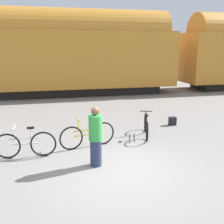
{
  "coord_description": "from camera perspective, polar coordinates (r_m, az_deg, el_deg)",
  "views": [
    {
      "loc": [
        -1.52,
        -6.19,
        3.16
      ],
      "look_at": [
        0.32,
        1.83,
        1.1
      ],
      "focal_mm": 42.0,
      "sensor_mm": 36.0,
      "label": 1
    }
  ],
  "objects": [
    {
      "name": "bicycle_silver",
      "position": [
        8.07,
        -18.33,
        -6.71
      ],
      "size": [
        1.77,
        0.46,
        0.94
      ],
      "color": "black",
      "rests_on": "ground_plane"
    },
    {
      "name": "backpack",
      "position": [
        11.12,
        13.02,
        -1.93
      ],
      "size": [
        0.28,
        0.2,
        0.34
      ],
      "color": "black",
      "rests_on": "ground_plane"
    },
    {
      "name": "bicycle_black",
      "position": [
        9.55,
        7.43,
        -3.06
      ],
      "size": [
        0.59,
        1.69,
        0.87
      ],
      "color": "black",
      "rests_on": "ground_plane"
    },
    {
      "name": "person_in_green",
      "position": [
        7.03,
        -3.58,
        -5.48
      ],
      "size": [
        0.37,
        0.37,
        1.64
      ],
      "rotation": [
        0.0,
        0.0,
        4.04
      ],
      "color": "#283351",
      "rests_on": "ground_plane"
    },
    {
      "name": "bicycle_yellow",
      "position": [
        8.46,
        -5.31,
        -5.04
      ],
      "size": [
        1.83,
        0.52,
        0.96
      ],
      "color": "black",
      "rests_on": "ground_plane"
    },
    {
      "name": "ground_plane",
      "position": [
        7.12,
        0.84,
        -12.31
      ],
      "size": [
        80.0,
        80.0,
        0.0
      ],
      "primitive_type": "plane",
      "color": "gray"
    },
    {
      "name": "rail_near",
      "position": [
        17.34,
        -7.67,
        3.44
      ],
      "size": [
        55.13,
        0.07,
        0.01
      ],
      "primitive_type": "cube",
      "color": "#4C4238",
      "rests_on": "ground_plane"
    },
    {
      "name": "freight_train",
      "position": [
        17.77,
        -8.21,
        13.13
      ],
      "size": [
        43.13,
        2.93,
        5.53
      ],
      "color": "black",
      "rests_on": "ground_plane"
    },
    {
      "name": "rail_far",
      "position": [
        18.75,
        -8.09,
        4.22
      ],
      "size": [
        55.13,
        0.07,
        0.01
      ],
      "primitive_type": "cube",
      "color": "#4C4238",
      "rests_on": "ground_plane"
    }
  ]
}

